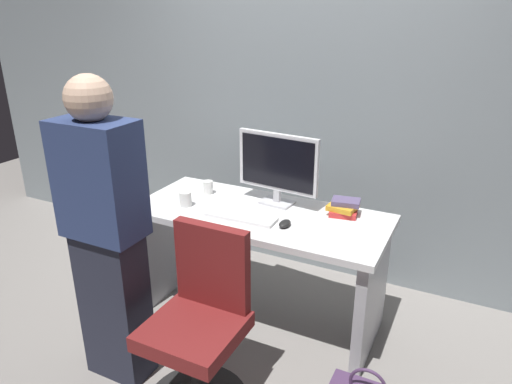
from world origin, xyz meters
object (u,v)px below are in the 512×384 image
Objects in this scene: office_chair at (200,330)px; mouse at (285,224)px; book_stack at (344,207)px; cup_by_monitor at (208,187)px; monitor at (278,165)px; keyboard at (241,217)px; cup_near_keyboard at (185,199)px; person_at_desk at (106,236)px; desk at (260,245)px.

office_chair is 9.40× the size of mouse.
book_stack is at bearing 50.66° from mouse.
monitor is at bearing 4.71° from cup_by_monitor.
office_chair reaches higher than book_stack.
keyboard is 2.24× the size of book_stack.
cup_near_keyboard is (-0.51, 0.65, 0.37)m from office_chair.
person_at_desk is 0.97m from mouse.
office_chair reaches higher than keyboard.
mouse reaches higher than keyboard.
person_at_desk is 8.55× the size of book_stack.
cup_near_keyboard is (0.01, 0.67, -0.04)m from person_at_desk.
keyboard is (0.41, 0.66, -0.08)m from person_at_desk.
desk is at bearing 59.03° from person_at_desk.
monitor is at bearing 90.42° from office_chair.
cup_by_monitor is (-0.66, 0.24, 0.03)m from mouse.
person_at_desk is at bearing -177.25° from office_chair.
office_chair is at bearing -104.42° from mouse.
person_at_desk is at bearing -123.69° from keyboard.
monitor reaches higher than cup_near_keyboard.
mouse reaches higher than desk.
monitor is at bearing 61.77° from person_at_desk.
desk is 0.77m from office_chair.
cup_by_monitor reaches higher than desk.
monitor is at bearing 76.48° from desk.
monitor is at bearing 29.63° from cup_near_keyboard.
book_stack is at bearing 46.28° from person_at_desk.
monitor is (-0.01, 0.93, 0.58)m from office_chair.
person_at_desk is (-0.52, -0.03, 0.41)m from office_chair.
monitor reaches higher than office_chair.
cup_by_monitor is at bearing 163.93° from desk.
cup_near_keyboard reaches higher than keyboard.
person_at_desk reaches higher than book_stack.
cup_near_keyboard is (-0.67, -0.00, 0.03)m from mouse.
desk is at bearing -103.52° from monitor.
desk is 1.65× the size of office_chair.
mouse is at bearing 75.58° from office_chair.
keyboard is 4.60× the size of cup_near_keyboard.
book_stack is (0.43, 0.03, -0.21)m from monitor.
keyboard is at bearing -108.75° from monitor.
person_at_desk reaches higher than mouse.
cup_near_keyboard is at bearing 128.03° from office_chair.
desk is 3.62× the size of keyboard.
cup_near_keyboard is 0.98m from book_stack.
book_stack reaches higher than desk.
mouse is 1.14× the size of cup_by_monitor.
office_chair is 0.72m from keyboard.
desk is 0.55m from cup_near_keyboard.
office_chair is 1.10m from monitor.
person_at_desk reaches higher than keyboard.
person_at_desk is 0.92m from cup_by_monitor.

